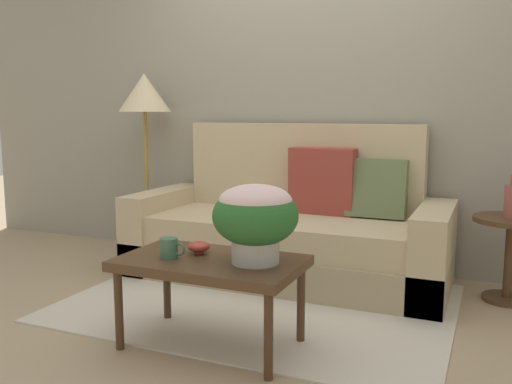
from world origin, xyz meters
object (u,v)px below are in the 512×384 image
at_px(coffee_table, 211,268).
at_px(coffee_mug, 170,248).
at_px(potted_plant, 255,215).
at_px(snack_bowl, 199,247).
at_px(couch, 291,232).
at_px(side_table, 510,243).
at_px(floor_lamp, 145,102).

bearing_deg(coffee_table, coffee_mug, -158.20).
xyz_separation_m(potted_plant, snack_bowl, (-0.33, 0.04, -0.20)).
height_order(potted_plant, coffee_mug, potted_plant).
bearing_deg(coffee_mug, couch, 83.89).
height_order(couch, coffee_table, couch).
bearing_deg(coffee_mug, potted_plant, 12.32).
distance_m(couch, coffee_table, 1.27).
xyz_separation_m(couch, snack_bowl, (-0.06, -1.20, 0.16)).
distance_m(side_table, potted_plant, 1.75).
bearing_deg(potted_plant, couch, 102.39).
height_order(couch, side_table, couch).
relative_size(coffee_table, floor_lamp, 0.61).
height_order(coffee_table, snack_bowl, snack_bowl).
bearing_deg(coffee_table, floor_lamp, 133.36).
xyz_separation_m(couch, potted_plant, (0.27, -1.25, 0.36)).
height_order(couch, floor_lamp, floor_lamp).
relative_size(side_table, snack_bowl, 4.54).
distance_m(couch, snack_bowl, 1.21).
bearing_deg(snack_bowl, coffee_table, -31.68).
distance_m(coffee_table, coffee_mug, 0.22).
height_order(coffee_table, potted_plant, potted_plant).
bearing_deg(coffee_table, side_table, 43.95).
height_order(coffee_mug, snack_bowl, coffee_mug).
relative_size(couch, potted_plant, 5.37).
relative_size(floor_lamp, potted_plant, 3.59).
distance_m(couch, floor_lamp, 1.61).
relative_size(potted_plant, coffee_mug, 3.04).
xyz_separation_m(couch, coffee_table, (0.04, -1.26, 0.08)).
xyz_separation_m(potted_plant, coffee_mug, (-0.42, -0.09, -0.18)).
bearing_deg(potted_plant, side_table, 48.91).
height_order(side_table, floor_lamp, floor_lamp).
distance_m(couch, coffee_mug, 1.36).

